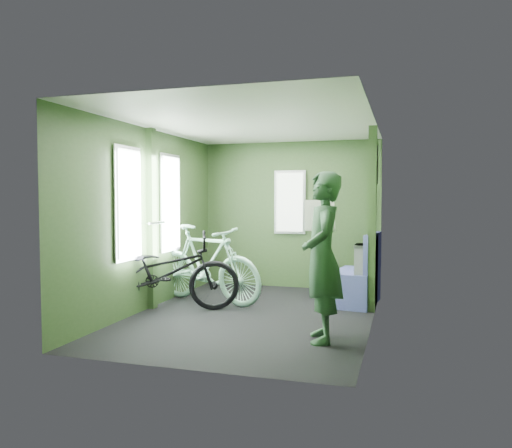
{
  "coord_description": "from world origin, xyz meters",
  "views": [
    {
      "loc": [
        1.73,
        -5.71,
        1.42
      ],
      "look_at": [
        0.0,
        0.1,
        1.1
      ],
      "focal_mm": 35.0,
      "sensor_mm": 36.0,
      "label": 1
    }
  ],
  "objects_px": {
    "waste_box": "(365,277)",
    "bicycle_mint": "(206,303)",
    "passenger": "(322,257)",
    "bicycle_black": "(165,312)",
    "bench_seat": "(357,283)"
  },
  "relations": [
    {
      "from": "bicycle_mint",
      "to": "passenger",
      "type": "bearing_deg",
      "value": -108.88
    },
    {
      "from": "bicycle_black",
      "to": "bench_seat",
      "type": "height_order",
      "value": "bench_seat"
    },
    {
      "from": "bicycle_mint",
      "to": "bench_seat",
      "type": "xyz_separation_m",
      "value": [
        1.96,
        0.51,
        0.28
      ]
    },
    {
      "from": "passenger",
      "to": "bench_seat",
      "type": "bearing_deg",
      "value": 160.04
    },
    {
      "from": "bench_seat",
      "to": "bicycle_mint",
      "type": "bearing_deg",
      "value": -157.57
    },
    {
      "from": "bicycle_mint",
      "to": "bench_seat",
      "type": "distance_m",
      "value": 2.04
    },
    {
      "from": "waste_box",
      "to": "bicycle_mint",
      "type": "bearing_deg",
      "value": -172.75
    },
    {
      "from": "bicycle_black",
      "to": "bicycle_mint",
      "type": "relative_size",
      "value": 1.05
    },
    {
      "from": "passenger",
      "to": "waste_box",
      "type": "relative_size",
      "value": 2.03
    },
    {
      "from": "bench_seat",
      "to": "waste_box",
      "type": "bearing_deg",
      "value": -57.31
    },
    {
      "from": "bicycle_black",
      "to": "bench_seat",
      "type": "distance_m",
      "value": 2.55
    },
    {
      "from": "waste_box",
      "to": "bench_seat",
      "type": "height_order",
      "value": "bench_seat"
    },
    {
      "from": "bicycle_black",
      "to": "bicycle_mint",
      "type": "height_order",
      "value": "bicycle_mint"
    },
    {
      "from": "passenger",
      "to": "bicycle_black",
      "type": "bearing_deg",
      "value": -123.14
    },
    {
      "from": "passenger",
      "to": "waste_box",
      "type": "bearing_deg",
      "value": 155.17
    }
  ]
}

